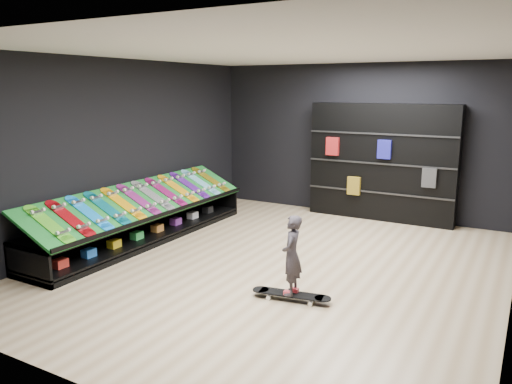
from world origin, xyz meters
The scene contains 22 objects.
floor centered at (0.00, 0.00, 0.00)m, with size 6.00×7.00×0.01m, color tan.
ceiling centered at (0.00, 0.00, 3.00)m, with size 6.00×7.00×0.01m, color white.
wall_back centered at (0.00, 3.50, 1.50)m, with size 6.00×0.02×3.00m, color black.
wall_front centered at (0.00, -3.50, 1.50)m, with size 6.00×0.02×3.00m, color black.
wall_left centered at (-3.00, 0.00, 1.50)m, with size 0.02×7.00×3.00m, color black.
display_rack centered at (-2.55, 0.00, 0.25)m, with size 0.90×4.50×0.50m, color black, non-canonical shape.
turf_ramp centered at (-2.50, 0.00, 0.71)m, with size 1.00×4.50×0.04m, color #10661E.
back_shelving centered at (0.52, 3.32, 1.12)m, with size 2.80×0.33×2.24m, color black.
floor_skateboard centered at (0.67, -1.01, 0.05)m, with size 0.98×0.22×0.09m, color black, non-canonical shape.
child centered at (0.67, -1.01, 0.38)m, with size 0.22×0.16×0.58m, color black.
display_board_0 centered at (-2.49, -1.90, 0.74)m, with size 0.98×0.22×0.09m, color green, non-canonical shape.
display_board_1 centered at (-2.49, -1.55, 0.74)m, with size 0.98×0.22×0.09m, color red, non-canonical shape.
display_board_2 centered at (-2.49, -1.21, 0.74)m, with size 0.98×0.22×0.09m, color blue, non-canonical shape.
display_board_3 centered at (-2.49, -0.86, 0.74)m, with size 0.98×0.22×0.09m, color #0C8C99, non-canonical shape.
display_board_4 centered at (-2.49, -0.52, 0.74)m, with size 0.98×0.22×0.09m, color yellow, non-canonical shape.
display_board_5 centered at (-2.49, -0.17, 0.74)m, with size 0.98×0.22×0.09m, color #2626BF, non-canonical shape.
display_board_6 centered at (-2.49, 0.17, 0.74)m, with size 0.98×0.22×0.09m, color black, non-canonical shape.
display_board_7 centered at (-2.49, 0.52, 0.74)m, with size 0.98×0.22×0.09m, color #E5198C, non-canonical shape.
display_board_8 centered at (-2.49, 0.86, 0.74)m, with size 0.98×0.22×0.09m, color orange, non-canonical shape.
display_board_9 centered at (-2.49, 1.21, 0.74)m, with size 0.98×0.22×0.09m, color purple, non-canonical shape.
display_board_10 centered at (-2.49, 1.55, 0.74)m, with size 0.98×0.22×0.09m, color #0CB2E5, non-canonical shape.
display_board_11 centered at (-2.49, 1.90, 0.74)m, with size 0.98×0.22×0.09m, color yellow, non-canonical shape.
Camera 1 is at (3.07, -6.14, 2.52)m, focal length 35.00 mm.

